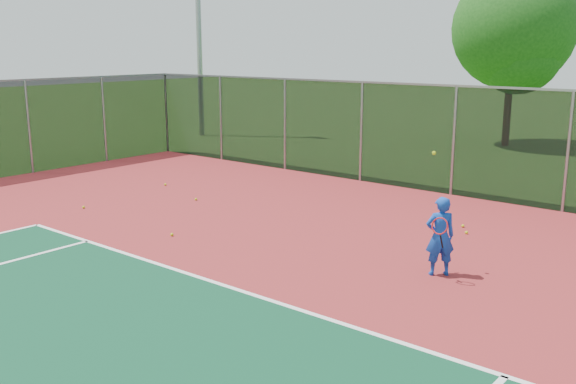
{
  "coord_description": "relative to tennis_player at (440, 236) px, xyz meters",
  "views": [
    {
      "loc": [
        4.51,
        -4.36,
        4.05
      ],
      "look_at": [
        -3.14,
        5.0,
        1.3
      ],
      "focal_mm": 40.0,
      "sensor_mm": 36.0,
      "label": 1
    }
  ],
  "objects": [
    {
      "name": "practice_ball_8",
      "position": [
        -0.69,
        2.76,
        -0.69
      ],
      "size": [
        0.07,
        0.07,
        0.07
      ],
      "primitive_type": "sphere",
      "color": "#B5C617",
      "rests_on": "court_apron"
    },
    {
      "name": "practice_ball_4",
      "position": [
        -0.98,
        3.22,
        -0.69
      ],
      "size": [
        0.07,
        0.07,
        0.07
      ],
      "primitive_type": "sphere",
      "color": "#B5C617",
      "rests_on": "court_apron"
    },
    {
      "name": "court_apron",
      "position": [
        0.33,
        -3.85,
        -0.74
      ],
      "size": [
        30.0,
        20.0,
        0.02
      ],
      "primitive_type": "cube",
      "color": "maroon",
      "rests_on": "ground"
    },
    {
      "name": "tennis_player",
      "position": [
        0.0,
        0.0,
        0.0
      ],
      "size": [
        0.62,
        0.72,
        2.22
      ],
      "color": "#1241A9",
      "rests_on": "court_apron"
    },
    {
      "name": "fence_back",
      "position": [
        0.33,
        6.15,
        0.81
      ],
      "size": [
        30.0,
        0.06,
        3.03
      ],
      "color": "black",
      "rests_on": "court_apron"
    },
    {
      "name": "practice_ball_2",
      "position": [
        -9.21,
        -1.26,
        -0.69
      ],
      "size": [
        0.07,
        0.07,
        0.07
      ],
      "primitive_type": "sphere",
      "color": "#B5C617",
      "rests_on": "court_apron"
    },
    {
      "name": "practice_ball_5",
      "position": [
        -5.59,
        -1.45,
        -0.69
      ],
      "size": [
        0.07,
        0.07,
        0.07
      ],
      "primitive_type": "sphere",
      "color": "#B5C617",
      "rests_on": "court_apron"
    },
    {
      "name": "practice_ball_1",
      "position": [
        -7.64,
        1.15,
        -0.69
      ],
      "size": [
        0.07,
        0.07,
        0.07
      ],
      "primitive_type": "sphere",
      "color": "#B5C617",
      "rests_on": "court_apron"
    },
    {
      "name": "practice_ball_3",
      "position": [
        -9.74,
        1.86,
        -0.69
      ],
      "size": [
        0.07,
        0.07,
        0.07
      ],
      "primitive_type": "sphere",
      "color": "#B5C617",
      "rests_on": "court_apron"
    },
    {
      "name": "tree_back_left",
      "position": [
        -4.88,
        16.08,
        3.79
      ],
      "size": [
        4.92,
        4.92,
        7.23
      ],
      "color": "#3B2415",
      "rests_on": "ground"
    }
  ]
}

